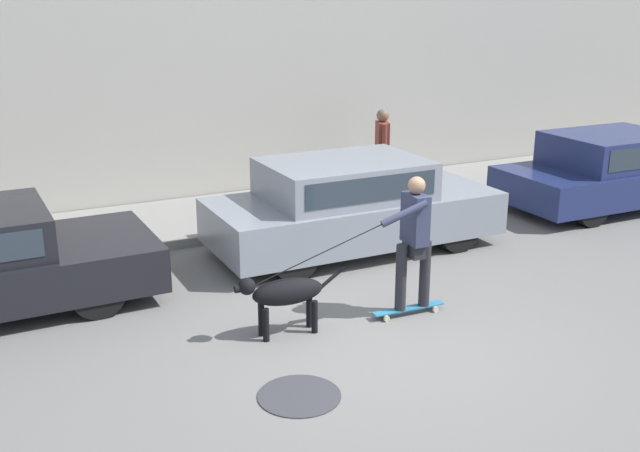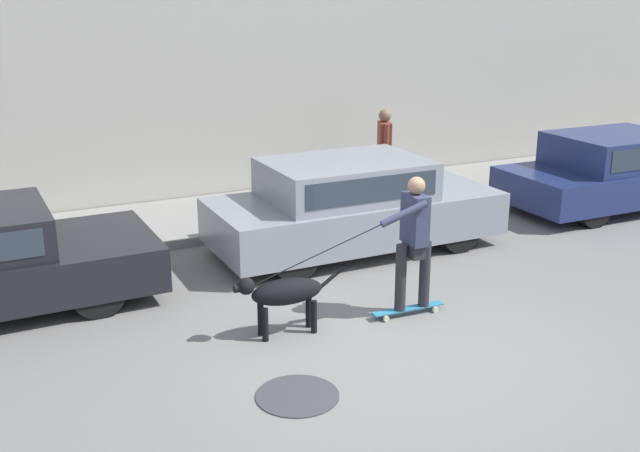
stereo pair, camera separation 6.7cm
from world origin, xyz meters
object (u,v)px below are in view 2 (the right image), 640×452
at_px(parked_car_1, 352,206).
at_px(pedestrian_with_bag, 384,147).
at_px(skateboarder, 413,238).
at_px(parked_car_2, 618,172).
at_px(dog, 284,293).

height_order(parked_car_1, pedestrian_with_bag, pedestrian_with_bag).
relative_size(parked_car_1, skateboarder, 1.76).
xyz_separation_m(parked_car_2, pedestrian_with_bag, (-3.46, 2.15, 0.35)).
bearing_deg(skateboarder, parked_car_2, -154.95).
distance_m(parked_car_2, skateboarder, 6.22).
bearing_deg(pedestrian_with_bag, skateboarder, -95.16).
distance_m(parked_car_2, dog, 7.60).
relative_size(parked_car_1, parked_car_2, 0.97).
bearing_deg(pedestrian_with_bag, parked_car_2, -9.85).
bearing_deg(skateboarder, parked_car_1, -98.96).
bearing_deg(parked_car_1, pedestrian_with_bag, 50.28).
distance_m(dog, skateboarder, 1.60).
bearing_deg(parked_car_1, parked_car_2, 0.32).
bearing_deg(parked_car_2, skateboarder, -156.79).
bearing_deg(pedestrian_with_bag, dog, -109.56).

